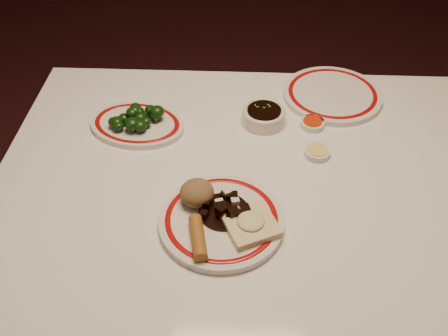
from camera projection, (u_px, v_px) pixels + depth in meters
ground at (242, 336)px, 1.68m from camera, size 7.00×7.00×0.00m
dining_table at (249, 203)px, 1.23m from camera, size 1.20×0.90×0.75m
main_plate at (222, 220)px, 1.05m from camera, size 0.33×0.33×0.02m
rice_mound at (197, 193)px, 1.06m from camera, size 0.07×0.07×0.05m
spring_roll at (198, 237)px, 0.99m from camera, size 0.05×0.11×0.03m
fried_wonton at (251, 224)px, 1.02m from camera, size 0.13×0.13×0.03m
stirfry_heap at (226, 209)px, 1.05m from camera, size 0.11×0.11×0.03m
broccoli_plate at (137, 125)px, 1.29m from camera, size 0.28×0.26×0.02m
broccoli_pile at (136, 117)px, 1.27m from camera, size 0.14×0.10×0.05m
soy_bowl at (264, 117)px, 1.30m from camera, size 0.11×0.11×0.04m
sweet_sour_dish at (312, 124)px, 1.30m from camera, size 0.06×0.06×0.02m
mustard_dish at (317, 152)px, 1.21m from camera, size 0.06×0.06×0.02m
far_plate at (332, 95)px, 1.39m from camera, size 0.36×0.36×0.02m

